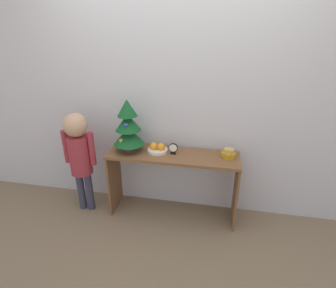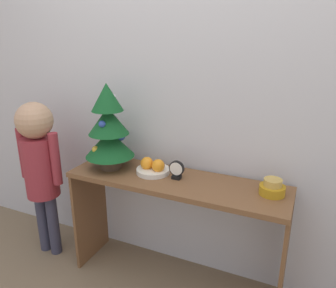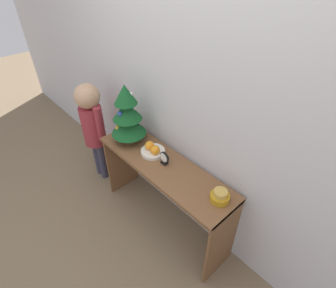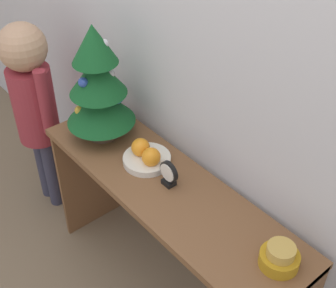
{
  "view_description": "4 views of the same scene",
  "coord_description": "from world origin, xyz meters",
  "px_view_note": "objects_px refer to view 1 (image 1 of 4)",
  "views": [
    {
      "loc": [
        0.39,
        -2.09,
        1.85
      ],
      "look_at": [
        -0.04,
        0.15,
        0.84
      ],
      "focal_mm": 28.0,
      "sensor_mm": 36.0,
      "label": 1
    },
    {
      "loc": [
        0.68,
        -1.41,
        1.52
      ],
      "look_at": [
        -0.05,
        0.19,
        0.93
      ],
      "focal_mm": 35.0,
      "sensor_mm": 36.0,
      "label": 2
    },
    {
      "loc": [
        1.18,
        -0.84,
        2.1
      ],
      "look_at": [
        0.03,
        0.21,
        0.92
      ],
      "focal_mm": 28.0,
      "sensor_mm": 36.0,
      "label": 3
    },
    {
      "loc": [
        1.05,
        -0.68,
        1.99
      ],
      "look_at": [
        -0.02,
        0.21,
        0.9
      ],
      "focal_mm": 50.0,
      "sensor_mm": 36.0,
      "label": 4
    }
  ],
  "objects_px": {
    "mini_tree": "(128,127)",
    "desk_clock": "(173,149)",
    "singing_bowl": "(228,154)",
    "child_figure": "(79,150)",
    "fruit_bowl": "(157,149)"
  },
  "relations": [
    {
      "from": "desk_clock",
      "to": "fruit_bowl",
      "type": "bearing_deg",
      "value": 174.52
    },
    {
      "from": "fruit_bowl",
      "to": "desk_clock",
      "type": "bearing_deg",
      "value": -5.48
    },
    {
      "from": "mini_tree",
      "to": "singing_bowl",
      "type": "bearing_deg",
      "value": 2.56
    },
    {
      "from": "fruit_bowl",
      "to": "desk_clock",
      "type": "height_order",
      "value": "desk_clock"
    },
    {
      "from": "desk_clock",
      "to": "child_figure",
      "type": "bearing_deg",
      "value": -173.42
    },
    {
      "from": "fruit_bowl",
      "to": "desk_clock",
      "type": "xyz_separation_m",
      "value": [
        0.16,
        -0.02,
        0.02
      ]
    },
    {
      "from": "fruit_bowl",
      "to": "singing_bowl",
      "type": "xyz_separation_m",
      "value": [
        0.7,
        0.01,
        0.0
      ]
    },
    {
      "from": "singing_bowl",
      "to": "child_figure",
      "type": "relative_size",
      "value": 0.12
    },
    {
      "from": "singing_bowl",
      "to": "mini_tree",
      "type": "bearing_deg",
      "value": -177.44
    },
    {
      "from": "fruit_bowl",
      "to": "desk_clock",
      "type": "distance_m",
      "value": 0.16
    },
    {
      "from": "mini_tree",
      "to": "singing_bowl",
      "type": "xyz_separation_m",
      "value": [
        0.98,
        0.04,
        -0.22
      ]
    },
    {
      "from": "mini_tree",
      "to": "singing_bowl",
      "type": "distance_m",
      "value": 1.0
    },
    {
      "from": "mini_tree",
      "to": "desk_clock",
      "type": "distance_m",
      "value": 0.49
    },
    {
      "from": "singing_bowl",
      "to": "desk_clock",
      "type": "height_order",
      "value": "desk_clock"
    },
    {
      "from": "singing_bowl",
      "to": "child_figure",
      "type": "height_order",
      "value": "child_figure"
    }
  ]
}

